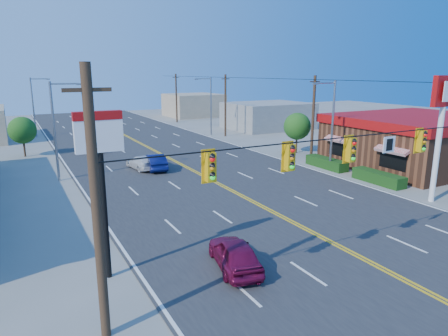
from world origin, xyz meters
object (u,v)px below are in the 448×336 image
car_blue (155,162)px  car_white (141,163)px  kfc (417,140)px  car_silver (92,145)px  pizza_hut_sign (101,161)px  car_magenta (235,255)px  signal_span (368,159)px  kfc_pylon (442,114)px

car_blue → car_white: (-1.05, 0.80, -0.11)m
kfc → car_silver: size_ratio=3.45×
pizza_hut_sign → car_magenta: (5.17, -2.00, -4.48)m
pizza_hut_sign → car_white: (7.14, 18.57, -4.58)m
pizza_hut_sign → car_white: pizza_hut_sign is taller
car_magenta → car_blue: size_ratio=0.95×
signal_span → kfc_pylon: size_ratio=2.86×
pizza_hut_sign → car_blue: size_ratio=1.58×
kfc_pylon → car_silver: size_ratio=1.80×
signal_span → kfc: size_ratio=1.49×
signal_span → car_white: (-3.74, 22.57, -4.28)m
kfc → signal_span: bearing=-149.1°
kfc → car_white: size_ratio=3.93×
signal_span → kfc_pylon: (11.12, 4.00, 1.16)m
pizza_hut_sign → car_white: bearing=69.0°
kfc → car_blue: kfc is taller
kfc → car_white: (-23.76, 10.57, -1.78)m
kfc_pylon → signal_span: bearing=-160.2°
car_magenta → car_silver: car_magenta is taller
signal_span → car_silver: 34.55m
pizza_hut_sign → kfc: bearing=14.5°
signal_span → car_blue: size_ratio=5.62×
pizza_hut_sign → car_white: 20.42m
kfc_pylon → pizza_hut_sign: (-22.00, 0.00, -0.86)m
car_magenta → car_white: car_magenta is taller
signal_span → car_magenta: 7.36m
signal_span → kfc_pylon: 11.87m
pizza_hut_sign → car_silver: 30.48m
kfc → kfc_pylon: 12.52m
car_white → car_silver: (-2.31, 11.18, 0.05)m
kfc_pylon → car_blue: bearing=127.9°
car_blue → car_silver: 12.44m
car_blue → car_white: size_ratio=1.04×
car_white → car_silver: bearing=-85.2°
car_magenta → car_silver: 31.75m
signal_span → car_silver: size_ratio=5.15×
pizza_hut_sign → kfc_pylon: bearing=0.0°
signal_span → pizza_hut_sign: (-10.88, 4.00, 0.30)m
signal_span → car_blue: 22.34m
car_blue → car_silver: size_ratio=0.92×
car_white → signal_span: bearing=92.5°
kfc_pylon → car_blue: (-13.81, 17.78, -5.33)m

